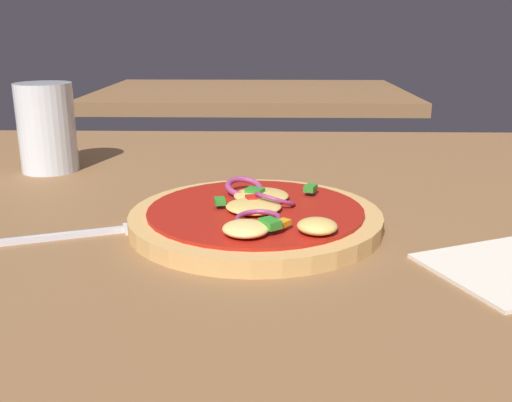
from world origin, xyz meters
name	(u,v)px	position (x,y,z in m)	size (l,w,h in m)	color
dining_table	(242,244)	(0.00, 0.00, 0.02)	(1.18, 0.98, 0.03)	brown
pizza	(256,219)	(0.01, -0.01, 0.04)	(0.23, 0.23, 0.03)	tan
fork	(92,233)	(-0.13, -0.03, 0.04)	(0.18, 0.08, 0.01)	silver
beer_glass	(47,129)	(-0.25, 0.21, 0.09)	(0.07, 0.07, 0.11)	silver
background_table	(252,95)	(-0.03, 1.16, 0.02)	(0.86, 0.60, 0.03)	brown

